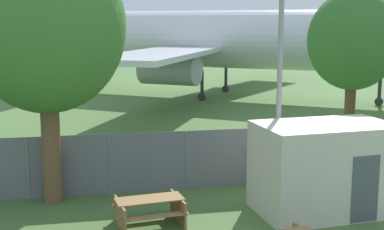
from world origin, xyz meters
TOP-DOWN VIEW (x-y plane):
  - perimeter_fence at (-0.00, 10.02)m, footprint 56.07×0.07m
  - airplane at (7.21, 31.43)m, footprint 36.12×29.26m
  - portable_cabin at (3.59, 7.15)m, footprint 4.13×2.72m
  - picnic_bench_near_cabin at (-1.59, 7.07)m, footprint 2.03×1.64m
  - tree_left_of_cabin at (-4.33, 9.55)m, footprint 4.76×4.76m
  - tree_far_right at (7.70, 13.61)m, footprint 3.76×3.76m
  - light_mast at (2.65, 8.57)m, footprint 0.44×0.44m

SIDE VIEW (x-z plane):
  - picnic_bench_near_cabin at x=-1.59m, z-range 0.10..0.86m
  - perimeter_fence at x=0.00m, z-range 0.00..2.01m
  - portable_cabin at x=3.59m, z-range 0.00..2.65m
  - airplane at x=7.21m, z-range -2.12..10.60m
  - tree_far_right at x=7.70m, z-range 1.34..8.22m
  - light_mast at x=2.65m, z-range 0.88..9.15m
  - tree_left_of_cabin at x=-4.33m, z-range 1.39..9.46m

